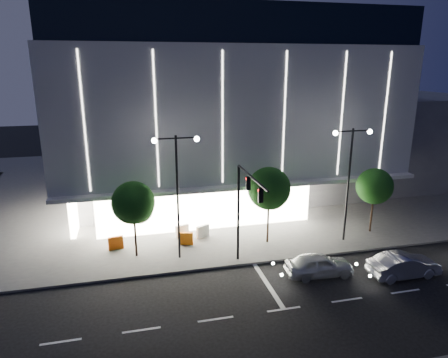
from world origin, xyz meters
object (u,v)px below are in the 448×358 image
at_px(tree_left, 134,205).
at_px(barrier_a, 116,243).
at_px(car_second, 404,265).
at_px(street_lamp_east, 350,169).
at_px(barrier_d, 182,231).
at_px(car_lead, 319,265).
at_px(street_lamp_west, 177,180).
at_px(traffic_mast, 245,201).
at_px(barrier_b, 203,231).
at_px(barrier_c, 186,239).
at_px(tree_mid, 269,191).
at_px(tree_right, 375,188).

relative_size(tree_left, barrier_a, 5.20).
xyz_separation_m(car_second, barrier_a, (-18.49, 8.26, -0.13)).
relative_size(street_lamp_east, barrier_d, 8.18).
height_order(car_lead, barrier_a, car_lead).
distance_m(street_lamp_west, barrier_d, 6.41).
xyz_separation_m(traffic_mast, car_second, (10.03, -3.17, -4.24)).
bearing_deg(tree_left, barrier_a, 136.45).
xyz_separation_m(street_lamp_east, barrier_d, (-12.33, 3.54, -5.31)).
bearing_deg(barrier_a, traffic_mast, -42.02).
bearing_deg(car_second, barrier_a, 65.61).
xyz_separation_m(traffic_mast, street_lamp_east, (9.00, 2.66, 0.93)).
relative_size(car_lead, barrier_a, 4.09).
bearing_deg(barrier_d, car_second, -52.78).
xyz_separation_m(barrier_b, barrier_c, (-1.51, -1.05, 0.00)).
bearing_deg(barrier_c, traffic_mast, -39.33).
bearing_deg(street_lamp_east, tree_mid, 170.31).
bearing_deg(street_lamp_east, barrier_d, 163.98).
xyz_separation_m(tree_left, tree_mid, (10.00, 0.00, 0.30)).
bearing_deg(street_lamp_west, barrier_a, 151.38).
bearing_deg(tree_left, street_lamp_east, -3.65).
height_order(car_second, barrier_d, car_second).
distance_m(street_lamp_west, barrier_c, 5.72).
bearing_deg(tree_left, car_lead, -25.01).
distance_m(traffic_mast, tree_left, 7.95).
bearing_deg(barrier_c, tree_mid, 6.90).
bearing_deg(car_lead, traffic_mast, 72.57).
xyz_separation_m(tree_mid, tree_right, (9.00, -0.00, -0.45)).
xyz_separation_m(traffic_mast, tree_left, (-6.97, 3.68, -0.99)).
bearing_deg(traffic_mast, barrier_a, 148.94).
xyz_separation_m(tree_mid, barrier_a, (-11.49, 1.41, -3.68)).
bearing_deg(tree_right, barrier_d, 170.68).
relative_size(tree_left, tree_right, 1.04).
height_order(street_lamp_west, tree_mid, street_lamp_west).
height_order(barrier_a, barrier_b, same).
xyz_separation_m(street_lamp_east, car_second, (1.03, -5.83, -5.17)).
bearing_deg(barrier_c, barrier_d, 108.77).
relative_size(tree_mid, barrier_b, 5.59).
xyz_separation_m(street_lamp_west, barrier_d, (0.67, 3.54, -5.31)).
relative_size(traffic_mast, car_second, 1.49).
xyz_separation_m(tree_left, barrier_d, (3.64, 2.52, -3.38)).
bearing_deg(barrier_b, car_second, -61.87).
bearing_deg(traffic_mast, street_lamp_west, 146.35).
bearing_deg(barrier_b, barrier_d, 138.14).
height_order(street_lamp_east, barrier_b, street_lamp_east).
relative_size(barrier_b, barrier_c, 1.00).
height_order(tree_mid, barrier_b, tree_mid).
height_order(barrier_a, barrier_c, same).
distance_m(tree_right, barrier_a, 20.79).
distance_m(tree_left, barrier_c, 5.12).
bearing_deg(tree_right, tree_left, 180.00).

